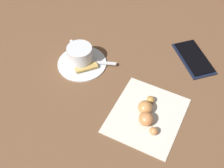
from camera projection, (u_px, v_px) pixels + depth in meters
ground_plane at (117, 91)px, 0.76m from camera, size 1.80×1.80×0.00m
saucer at (82, 63)px, 0.82m from camera, size 0.14×0.14×0.01m
espresso_cup at (80, 54)px, 0.80m from camera, size 0.09×0.07×0.05m
teaspoon at (84, 61)px, 0.81m from camera, size 0.12×0.09×0.01m
sugar_packet at (86, 68)px, 0.80m from camera, size 0.05×0.06×0.01m
napkin at (147, 115)px, 0.71m from camera, size 0.21×0.22×0.00m
croissant at (147, 113)px, 0.69m from camera, size 0.09×0.09×0.03m
cell_phone at (194, 58)px, 0.83m from camera, size 0.16×0.14×0.01m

